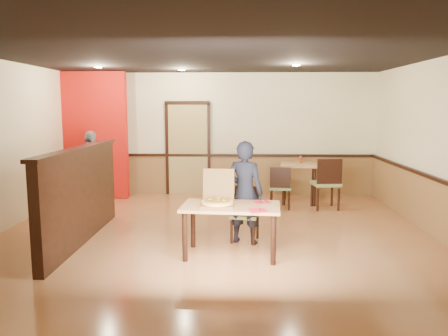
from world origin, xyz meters
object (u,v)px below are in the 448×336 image
object	(u,v)px
side_chair_right	(327,181)
side_table	(299,172)
pizza_box	(218,201)
diner	(245,192)
passerby	(91,168)
side_chair_left	(280,186)
condiment	(301,160)
diner_chair	(246,211)
main_table	(231,213)

from	to	relation	value
side_chair_right	side_table	bearing A→B (deg)	-60.14
pizza_box	diner	bearing A→B (deg)	57.14
pizza_box	side_chair_right	bearing A→B (deg)	54.70
passerby	side_chair_left	bearing A→B (deg)	-90.49
passerby	condiment	bearing A→B (deg)	-80.66
diner_chair	diner	distance (m)	0.35
diner	diner_chair	bearing A→B (deg)	-80.14
condiment	diner_chair	bearing A→B (deg)	-113.45
side_table	main_table	bearing A→B (deg)	-112.26
side_table	diner	world-z (taller)	diner
main_table	side_chair_left	world-z (taller)	side_chair_left
side_chair_left	condiment	distance (m)	0.98
condiment	diner	bearing A→B (deg)	-112.77
diner	condiment	distance (m)	3.19
main_table	diner	xyz separation A→B (m)	(0.19, 0.57, 0.17)
side_chair_left	side_chair_right	size ratio (longest dim) A/B	0.83
main_table	side_table	distance (m)	3.68
condiment	main_table	bearing A→B (deg)	-112.13
diner_chair	side_table	world-z (taller)	side_table
side_table	passerby	distance (m)	4.37
main_table	diner_chair	size ratio (longest dim) A/B	1.67
side_chair_right	pizza_box	xyz separation A→B (m)	(-2.03, -2.76, 0.20)
diner_chair	side_chair_left	world-z (taller)	side_chair_left
pizza_box	condiment	bearing A→B (deg)	66.33
main_table	side_chair_right	distance (m)	3.34
side_chair_left	passerby	size ratio (longest dim) A/B	0.56
diner	passerby	distance (m)	4.01
side_chair_left	passerby	xyz separation A→B (m)	(-3.90, 0.26, 0.30)
side_chair_right	condiment	xyz separation A→B (m)	(-0.42, 0.74, 0.34)
diner	condiment	xyz separation A→B (m)	(1.23, 2.94, 0.13)
passerby	side_chair_right	bearing A→B (deg)	-89.92
diner_chair	side_chair_right	world-z (taller)	side_chair_right
side_chair_right	passerby	xyz separation A→B (m)	(-4.81, 0.27, 0.21)
passerby	pizza_box	xyz separation A→B (m)	(2.78, -3.04, -0.00)
main_table	diner_chair	bearing A→B (deg)	77.72
condiment	pizza_box	bearing A→B (deg)	-114.71
side_table	pizza_box	bearing A→B (deg)	-114.92
main_table	side_chair_right	world-z (taller)	side_chair_right
side_table	pizza_box	distance (m)	3.74
main_table	side_table	world-z (taller)	side_table
main_table	passerby	size ratio (longest dim) A/B	0.89
diner_chair	condiment	world-z (taller)	condiment
side_chair_left	side_table	distance (m)	0.79
diner_chair	condiment	size ratio (longest dim) A/B	5.59
side_table	condiment	bearing A→B (deg)	72.12
diner_chair	pizza_box	size ratio (longest dim) A/B	1.57
passerby	condiment	xyz separation A→B (m)	(4.39, 0.46, 0.13)
main_table	diner_chair	distance (m)	0.76
side_chair_right	diner	size ratio (longest dim) A/B	0.67
diner	pizza_box	world-z (taller)	diner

